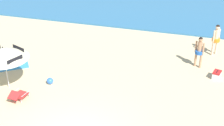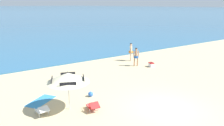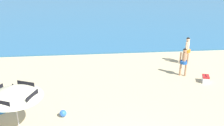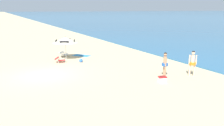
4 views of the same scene
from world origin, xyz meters
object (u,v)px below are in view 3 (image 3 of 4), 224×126
(person_standing_near_shore, at_px, (184,60))
(beach_ball, at_px, (63,113))
(person_standing_beside, at_px, (187,49))
(beach_umbrella_striped_main, at_px, (14,91))
(cooler_box, at_px, (206,79))
(beach_towel, at_px, (6,107))

(person_standing_near_shore, bearing_deg, beach_ball, -151.01)
(person_standing_beside, distance_m, beach_ball, 9.37)
(beach_umbrella_striped_main, height_order, beach_ball, beach_umbrella_striped_main)
(cooler_box, relative_size, beach_towel, 0.31)
(person_standing_near_shore, distance_m, cooler_box, 1.60)
(person_standing_beside, height_order, beach_ball, person_standing_beside)
(beach_ball, bearing_deg, person_standing_beside, 36.10)
(beach_umbrella_striped_main, relative_size, beach_ball, 8.67)
(beach_umbrella_striped_main, height_order, person_standing_beside, beach_umbrella_striped_main)
(beach_umbrella_striped_main, height_order, cooler_box, beach_umbrella_striped_main)
(beach_umbrella_striped_main, xyz_separation_m, cooler_box, (9.46, 3.58, -1.61))
(beach_umbrella_striped_main, bearing_deg, person_standing_beside, 34.30)
(person_standing_beside, relative_size, cooler_box, 3.16)
(beach_umbrella_striped_main, distance_m, person_standing_beside, 11.26)
(person_standing_near_shore, distance_m, person_standing_beside, 1.94)
(person_standing_beside, bearing_deg, beach_ball, -143.90)
(beach_ball, bearing_deg, beach_towel, 159.56)
(beach_ball, distance_m, beach_towel, 2.94)
(person_standing_near_shore, distance_m, beach_ball, 7.74)
(beach_umbrella_striped_main, bearing_deg, cooler_box, 20.73)
(person_standing_near_shore, bearing_deg, person_standing_beside, 65.53)
(cooler_box, distance_m, beach_ball, 8.20)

